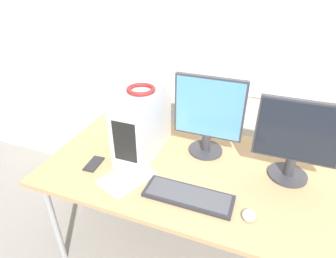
# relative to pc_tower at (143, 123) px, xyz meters

# --- Properties ---
(wall_back) EXTENTS (8.00, 0.07, 2.70)m
(wall_back) POSITION_rel_pc_tower_xyz_m (0.57, 0.55, 0.40)
(wall_back) COLOR beige
(wall_back) RESTS_ON ground_plane
(desk) EXTENTS (2.19, 0.95, 0.74)m
(desk) POSITION_rel_pc_tower_xyz_m (0.57, -0.06, -0.25)
(desk) COLOR tan
(desk) RESTS_ON ground_plane
(pc_tower) EXTENTS (0.20, 0.47, 0.42)m
(pc_tower) POSITION_rel_pc_tower_xyz_m (0.00, 0.00, 0.00)
(pc_tower) COLOR silver
(pc_tower) RESTS_ON desk
(headphones) EXTENTS (0.17, 0.17, 0.02)m
(headphones) POSITION_rel_pc_tower_xyz_m (0.00, 0.00, 0.22)
(headphones) COLOR maroon
(headphones) RESTS_ON pc_tower
(monitor_main) EXTENTS (0.42, 0.22, 0.51)m
(monitor_main) POSITION_rel_pc_tower_xyz_m (0.38, 0.13, 0.06)
(monitor_main) COLOR #333338
(monitor_main) RESTS_ON desk
(monitor_right_near) EXTENTS (0.44, 0.22, 0.48)m
(monitor_right_near) POSITION_rel_pc_tower_xyz_m (0.88, 0.06, 0.04)
(monitor_right_near) COLOR #333338
(monitor_right_near) RESTS_ON desk
(keyboard) EXTENTS (0.47, 0.16, 0.02)m
(keyboard) POSITION_rel_pc_tower_xyz_m (0.40, -0.31, -0.20)
(keyboard) COLOR #28282D
(keyboard) RESTS_ON desk
(mouse) EXTENTS (0.07, 0.08, 0.03)m
(mouse) POSITION_rel_pc_tower_xyz_m (0.71, -0.33, -0.19)
(mouse) COLOR #B2B2B7
(mouse) RESTS_ON desk
(cell_phone) EXTENTS (0.08, 0.15, 0.01)m
(cell_phone) POSITION_rel_pc_tower_xyz_m (-0.22, -0.24, -0.20)
(cell_phone) COLOR #232328
(cell_phone) RESTS_ON desk
(paper_sheet_left) EXTENTS (0.30, 0.35, 0.00)m
(paper_sheet_left) POSITION_rel_pc_tower_xyz_m (0.02, -0.28, -0.21)
(paper_sheet_left) COLOR white
(paper_sheet_left) RESTS_ON desk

